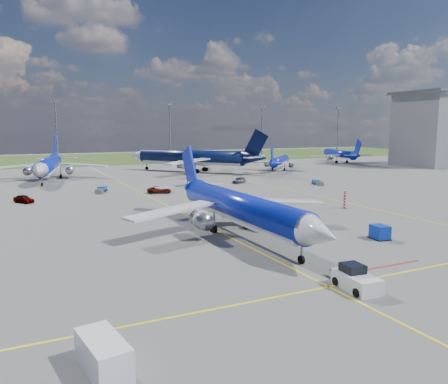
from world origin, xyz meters
name	(u,v)px	position (x,y,z in m)	size (l,w,h in m)	color
ground	(226,235)	(0.00, 0.00, 0.00)	(400.00, 400.00, 0.00)	#5B5B59
grass_strip	(75,159)	(0.00, 150.00, 0.00)	(400.00, 80.00, 0.01)	#2D4719
taxiway_lines	(160,202)	(0.17, 27.70, 0.01)	(60.25, 160.00, 0.02)	yellow
floodlight_masts	(116,130)	(10.00, 110.00, 12.56)	(202.20, 0.50, 22.70)	slate
warning_post	(345,200)	(26.00, 8.00, 1.50)	(0.50, 0.50, 3.00)	red
bg_jet_nnw	(49,180)	(-15.45, 73.93, 0.00)	(31.81, 41.75, 10.93)	#0C1FB2
bg_jet_n	(191,172)	(25.64, 77.18, 0.00)	(37.05, 48.63, 12.74)	#06103A
bg_jet_ne	(280,170)	(53.78, 70.99, 0.00)	(23.75, 31.17, 8.16)	#0C1FB2
bg_jet_ene	(339,162)	(92.38, 87.58, 0.00)	(26.78, 35.15, 9.21)	#0C1FB2
main_airliner	(239,235)	(1.63, -0.64, 0.00)	(29.92, 39.28, 10.29)	#0C1FB2
pushback_tug	(356,280)	(1.71, -21.34, 0.81)	(2.57, 6.01, 2.01)	silver
uld_container	(380,232)	(16.00, -9.78, 0.84)	(1.68, 2.10, 1.68)	#0B2C9F
service_van	(103,355)	(-19.57, -24.96, 0.96)	(1.93, 4.38, 1.93)	white
service_car_a	(24,199)	(-22.28, 37.33, 0.72)	(1.71, 4.25, 1.45)	#999999
service_car_b	(159,190)	(3.25, 38.16, 0.70)	(2.31, 5.01, 1.39)	#999999
service_car_c	(239,180)	(25.95, 45.94, 0.70)	(1.96, 4.82, 1.40)	#999999
baggage_tug_w	(229,196)	(12.88, 25.30, 0.54)	(3.06, 5.30, 1.15)	navy
baggage_tug_c	(101,190)	(-7.35, 44.67, 0.55)	(3.24, 5.34, 1.17)	#194B98
baggage_tug_e	(317,183)	(41.29, 35.13, 0.49)	(2.59, 4.80, 1.04)	#195B97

